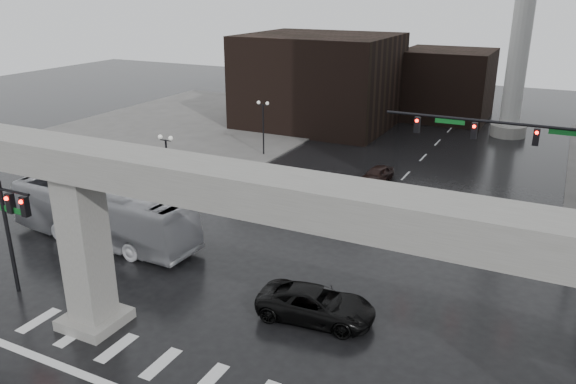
# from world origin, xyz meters

# --- Properties ---
(ground) EXTENTS (160.00, 160.00, 0.00)m
(ground) POSITION_xyz_m (0.00, 0.00, 0.00)
(ground) COLOR black
(ground) RESTS_ON ground
(sidewalk_nw) EXTENTS (28.00, 36.00, 0.15)m
(sidewalk_nw) POSITION_xyz_m (-26.00, 36.00, 0.07)
(sidewalk_nw) COLOR slate
(sidewalk_nw) RESTS_ON ground
(elevated_guideway) EXTENTS (48.00, 2.60, 8.70)m
(elevated_guideway) POSITION_xyz_m (1.26, 0.00, 6.88)
(elevated_guideway) COLOR #989690
(elevated_guideway) RESTS_ON ground
(building_far_left) EXTENTS (16.00, 14.00, 10.00)m
(building_far_left) POSITION_xyz_m (-14.00, 42.00, 5.00)
(building_far_left) COLOR black
(building_far_left) RESTS_ON ground
(building_far_mid) EXTENTS (10.00, 10.00, 8.00)m
(building_far_mid) POSITION_xyz_m (-2.00, 52.00, 4.00)
(building_far_mid) COLOR black
(building_far_mid) RESTS_ON ground
(smokestack) EXTENTS (3.60, 3.60, 30.00)m
(smokestack) POSITION_xyz_m (6.00, 46.00, 13.35)
(smokestack) COLOR #BCBCB8
(smokestack) RESTS_ON ground
(signal_mast_arm) EXTENTS (12.12, 0.43, 8.00)m
(signal_mast_arm) POSITION_xyz_m (8.99, 18.80, 5.83)
(signal_mast_arm) COLOR black
(signal_mast_arm) RESTS_ON ground
(signal_left_pole) EXTENTS (2.30, 0.30, 6.00)m
(signal_left_pole) POSITION_xyz_m (-12.25, 0.50, 4.07)
(signal_left_pole) COLOR black
(signal_left_pole) RESTS_ON ground
(lamp_left_0) EXTENTS (1.22, 0.32, 5.11)m
(lamp_left_0) POSITION_xyz_m (-13.50, 14.00, 3.47)
(lamp_left_0) COLOR black
(lamp_left_0) RESTS_ON ground
(lamp_left_1) EXTENTS (1.22, 0.32, 5.11)m
(lamp_left_1) POSITION_xyz_m (-13.50, 28.00, 3.47)
(lamp_left_1) COLOR black
(lamp_left_1) RESTS_ON ground
(lamp_left_2) EXTENTS (1.22, 0.32, 5.11)m
(lamp_left_2) POSITION_xyz_m (-13.50, 42.00, 3.47)
(lamp_left_2) COLOR black
(lamp_left_2) RESTS_ON ground
(pickup_truck) EXTENTS (5.79, 3.11, 1.54)m
(pickup_truck) POSITION_xyz_m (2.01, 4.98, 0.77)
(pickup_truck) COLOR black
(pickup_truck) RESTS_ON ground
(city_bus) EXTENTS (13.04, 3.52, 3.60)m
(city_bus) POSITION_xyz_m (-13.20, 7.18, 1.80)
(city_bus) COLOR silver
(city_bus) RESTS_ON ground
(far_car) EXTENTS (2.17, 3.96, 1.28)m
(far_car) POSITION_xyz_m (-1.68, 25.37, 0.64)
(far_car) COLOR black
(far_car) RESTS_ON ground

